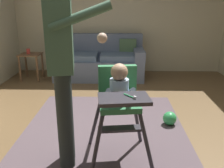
# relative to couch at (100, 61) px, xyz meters

# --- Properties ---
(ground) EXTENTS (6.05, 7.52, 0.10)m
(ground) POSITION_rel_couch_xyz_m (0.39, -2.47, -0.38)
(ground) COLOR brown
(wall_far) EXTENTS (5.25, 0.06, 2.80)m
(wall_far) POSITION_rel_couch_xyz_m (0.39, 0.52, 1.07)
(wall_far) COLOR beige
(wall_far) RESTS_ON ground
(area_rug) EXTENTS (1.92, 2.47, 0.01)m
(area_rug) POSITION_rel_couch_xyz_m (0.22, -2.42, -0.33)
(area_rug) COLOR #57484E
(area_rug) RESTS_ON ground
(couch) EXTENTS (1.78, 0.86, 0.86)m
(couch) POSITION_rel_couch_xyz_m (0.00, 0.00, 0.00)
(couch) COLOR slate
(couch) RESTS_ON ground
(high_chair) EXTENTS (0.67, 0.78, 0.96)m
(high_chair) POSITION_rel_couch_xyz_m (0.39, -2.84, 0.32)
(high_chair) COLOR #343138
(high_chair) RESTS_ON ground
(adult_standing) EXTENTS (0.57, 0.50, 1.68)m
(adult_standing) POSITION_rel_couch_xyz_m (-0.09, -2.92, 0.62)
(adult_standing) COLOR #2A3230
(adult_standing) RESTS_ON ground
(toy_ball) EXTENTS (0.17, 0.17, 0.17)m
(toy_ball) POSITION_rel_couch_xyz_m (1.02, -2.12, -0.25)
(toy_ball) COLOR green
(toy_ball) RESTS_ON ground
(side_table) EXTENTS (0.40, 0.40, 0.52)m
(side_table) POSITION_rel_couch_xyz_m (-1.35, -0.22, 0.05)
(side_table) COLOR brown
(side_table) RESTS_ON ground
(sippy_cup) EXTENTS (0.07, 0.07, 0.10)m
(sippy_cup) POSITION_rel_couch_xyz_m (-1.38, -0.22, 0.24)
(sippy_cup) COLOR #D13D33
(sippy_cup) RESTS_ON side_table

